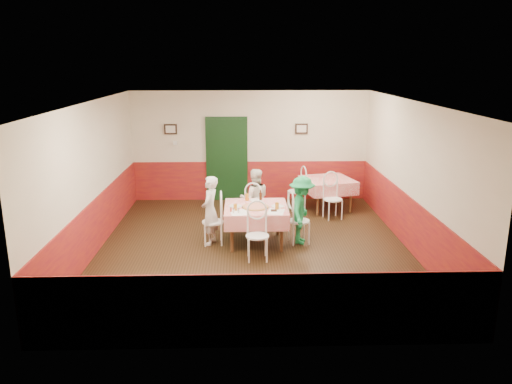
{
  "coord_description": "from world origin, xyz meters",
  "views": [
    {
      "loc": [
        -0.22,
        -9.11,
        3.52
      ],
      "look_at": [
        0.05,
        0.24,
        1.05
      ],
      "focal_mm": 35.0,
      "sensor_mm": 36.0,
      "label": 1
    }
  ],
  "objects_px": {
    "main_table": "(256,225)",
    "diner_left": "(210,210)",
    "glass_c": "(247,197)",
    "diner_right": "(302,210)",
    "second_table": "(327,194)",
    "diner_far": "(255,199)",
    "chair_second_b": "(333,199)",
    "pizza": "(256,207)",
    "glass_a": "(235,207)",
    "chair_left": "(213,222)",
    "chair_far": "(255,209)",
    "wallet": "(274,210)",
    "chair_right": "(299,221)",
    "chair_second_a": "(297,191)",
    "chair_near": "(257,236)",
    "glass_b": "(277,206)",
    "beer_bottle": "(261,196)"
  },
  "relations": [
    {
      "from": "main_table",
      "to": "diner_right",
      "type": "height_order",
      "value": "diner_right"
    },
    {
      "from": "chair_far",
      "to": "diner_right",
      "type": "distance_m",
      "value": 1.26
    },
    {
      "from": "chair_second_a",
      "to": "diner_left",
      "type": "height_order",
      "value": "diner_left"
    },
    {
      "from": "chair_right",
      "to": "diner_far",
      "type": "bearing_deg",
      "value": 32.08
    },
    {
      "from": "chair_right",
      "to": "chair_second_a",
      "type": "distance_m",
      "value": 2.31
    },
    {
      "from": "second_table",
      "to": "glass_a",
      "type": "relative_size",
      "value": 8.81
    },
    {
      "from": "chair_second_b",
      "to": "beer_bottle",
      "type": "xyz_separation_m",
      "value": [
        -1.7,
        -1.14,
        0.41
      ]
    },
    {
      "from": "chair_far",
      "to": "glass_b",
      "type": "height_order",
      "value": "chair_far"
    },
    {
      "from": "chair_right",
      "to": "chair_near",
      "type": "relative_size",
      "value": 1.0
    },
    {
      "from": "second_table",
      "to": "chair_second_a",
      "type": "relative_size",
      "value": 1.24
    },
    {
      "from": "chair_near",
      "to": "diner_far",
      "type": "distance_m",
      "value": 1.76
    },
    {
      "from": "main_table",
      "to": "pizza",
      "type": "bearing_deg",
      "value": -96.53
    },
    {
      "from": "chair_far",
      "to": "glass_a",
      "type": "xyz_separation_m",
      "value": [
        -0.4,
        -1.12,
        0.37
      ]
    },
    {
      "from": "diner_far",
      "to": "chair_second_b",
      "type": "bearing_deg",
      "value": -165.9
    },
    {
      "from": "second_table",
      "to": "beer_bottle",
      "type": "distance_m",
      "value": 2.59
    },
    {
      "from": "diner_left",
      "to": "chair_near",
      "type": "bearing_deg",
      "value": 61.02
    },
    {
      "from": "chair_right",
      "to": "glass_c",
      "type": "distance_m",
      "value": 1.17
    },
    {
      "from": "diner_right",
      "to": "chair_second_a",
      "type": "bearing_deg",
      "value": 9.58
    },
    {
      "from": "main_table",
      "to": "chair_right",
      "type": "distance_m",
      "value": 0.85
    },
    {
      "from": "second_table",
      "to": "wallet",
      "type": "bearing_deg",
      "value": -119.39
    },
    {
      "from": "chair_right",
      "to": "chair_second_a",
      "type": "xyz_separation_m",
      "value": [
        0.2,
        2.3,
        0.0
      ]
    },
    {
      "from": "chair_right",
      "to": "diner_right",
      "type": "relative_size",
      "value": 0.67
    },
    {
      "from": "pizza",
      "to": "diner_right",
      "type": "relative_size",
      "value": 0.37
    },
    {
      "from": "pizza",
      "to": "glass_a",
      "type": "xyz_separation_m",
      "value": [
        -0.39,
        -0.19,
        0.05
      ]
    },
    {
      "from": "chair_far",
      "to": "diner_far",
      "type": "xyz_separation_m",
      "value": [
        -0.0,
        0.05,
        0.21
      ]
    },
    {
      "from": "main_table",
      "to": "chair_far",
      "type": "relative_size",
      "value": 1.36
    },
    {
      "from": "chair_right",
      "to": "glass_a",
      "type": "distance_m",
      "value": 1.33
    },
    {
      "from": "chair_second_a",
      "to": "diner_right",
      "type": "bearing_deg",
      "value": -17.85
    },
    {
      "from": "chair_far",
      "to": "glass_c",
      "type": "xyz_separation_m",
      "value": [
        -0.17,
        -0.42,
        0.38
      ]
    },
    {
      "from": "wallet",
      "to": "diner_right",
      "type": "height_order",
      "value": "diner_right"
    },
    {
      "from": "chair_left",
      "to": "chair_far",
      "type": "distance_m",
      "value": 1.2
    },
    {
      "from": "second_table",
      "to": "glass_a",
      "type": "xyz_separation_m",
      "value": [
        -2.21,
        -2.57,
        0.45
      ]
    },
    {
      "from": "chair_near",
      "to": "diner_right",
      "type": "distance_m",
      "value": 1.26
    },
    {
      "from": "chair_second_a",
      "to": "chair_left",
      "type": "bearing_deg",
      "value": -53.63
    },
    {
      "from": "second_table",
      "to": "glass_c",
      "type": "xyz_separation_m",
      "value": [
        -1.98,
        -1.87,
        0.46
      ]
    },
    {
      "from": "glass_a",
      "to": "glass_c",
      "type": "relative_size",
      "value": 0.9
    },
    {
      "from": "chair_left",
      "to": "pizza",
      "type": "relative_size",
      "value": 1.79
    },
    {
      "from": "glass_b",
      "to": "diner_left",
      "type": "relative_size",
      "value": 0.1
    },
    {
      "from": "second_table",
      "to": "chair_second_b",
      "type": "height_order",
      "value": "chair_second_b"
    },
    {
      "from": "main_table",
      "to": "diner_left",
      "type": "bearing_deg",
      "value": -179.94
    },
    {
      "from": "main_table",
      "to": "diner_far",
      "type": "bearing_deg",
      "value": 90.06
    },
    {
      "from": "chair_near",
      "to": "chair_second_a",
      "type": "height_order",
      "value": "same"
    },
    {
      "from": "main_table",
      "to": "glass_a",
      "type": "bearing_deg",
      "value": -146.38
    },
    {
      "from": "diner_far",
      "to": "chair_second_a",
      "type": "bearing_deg",
      "value": -132.71
    },
    {
      "from": "glass_c",
      "to": "diner_right",
      "type": "height_order",
      "value": "diner_right"
    },
    {
      "from": "glass_c",
      "to": "diner_right",
      "type": "relative_size",
      "value": 0.1
    },
    {
      "from": "diner_left",
      "to": "diner_right",
      "type": "bearing_deg",
      "value": 104.38
    },
    {
      "from": "chair_far",
      "to": "glass_a",
      "type": "distance_m",
      "value": 1.24
    },
    {
      "from": "chair_second_a",
      "to": "glass_b",
      "type": "distance_m",
      "value": 2.63
    },
    {
      "from": "chair_left",
      "to": "glass_b",
      "type": "relative_size",
      "value": 6.61
    }
  ]
}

